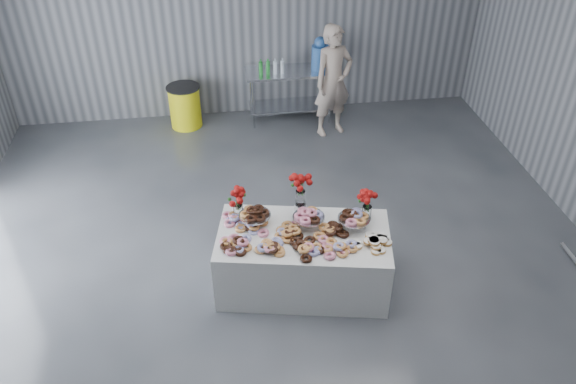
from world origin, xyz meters
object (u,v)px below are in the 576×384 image
at_px(display_table, 303,259).
at_px(person, 333,81).
at_px(prep_table, 290,86).
at_px(trash_barrel, 185,106).
at_px(water_jug, 320,55).

xyz_separation_m(display_table, person, (1.06, 3.49, 0.54)).
bearing_deg(display_table, person, 73.07).
bearing_deg(prep_table, person, -41.93).
bearing_deg(display_table, trash_barrel, 108.50).
bearing_deg(display_table, prep_table, 83.78).
relative_size(water_jug, person, 0.30).
relative_size(person, trash_barrel, 2.54).
bearing_deg(water_jug, display_table, -103.09).
height_order(water_jug, trash_barrel, water_jug).
distance_m(display_table, water_jug, 4.23).
xyz_separation_m(display_table, trash_barrel, (-1.35, 4.05, -0.01)).
bearing_deg(display_table, water_jug, 76.91).
height_order(display_table, water_jug, water_jug).
distance_m(prep_table, trash_barrel, 1.81).
bearing_deg(water_jug, person, -77.75).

